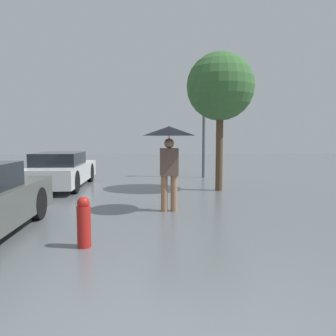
{
  "coord_description": "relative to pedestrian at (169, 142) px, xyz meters",
  "views": [
    {
      "loc": [
        -0.27,
        -2.04,
        1.65
      ],
      "look_at": [
        0.17,
        5.14,
        0.97
      ],
      "focal_mm": 35.0,
      "sensor_mm": 36.0,
      "label": 1
    }
  ],
  "objects": [
    {
      "name": "street_lamp",
      "position": [
        1.8,
        6.03,
        1.29
      ],
      "size": [
        0.34,
        0.34,
        4.18
      ],
      "color": "#515456",
      "rests_on": "ground_plane"
    },
    {
      "name": "fire_hydrant",
      "position": [
        -1.43,
        -2.32,
        -1.16
      ],
      "size": [
        0.21,
        0.21,
        0.77
      ],
      "color": "#B21E19",
      "rests_on": "ground_plane"
    },
    {
      "name": "parked_car_farthest",
      "position": [
        -3.34,
        3.74,
        -0.99
      ],
      "size": [
        1.63,
        4.16,
        1.15
      ],
      "color": "silver",
      "rests_on": "ground_plane"
    },
    {
      "name": "pedestrian",
      "position": [
        0.0,
        0.0,
        0.0
      ],
      "size": [
        1.17,
        1.17,
        1.89
      ],
      "color": "#9E7051",
      "rests_on": "ground_plane"
    },
    {
      "name": "tree",
      "position": [
        1.72,
        2.75,
        1.6
      ],
      "size": [
        2.04,
        2.04,
        4.19
      ],
      "color": "brown",
      "rests_on": "ground_plane"
    }
  ]
}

